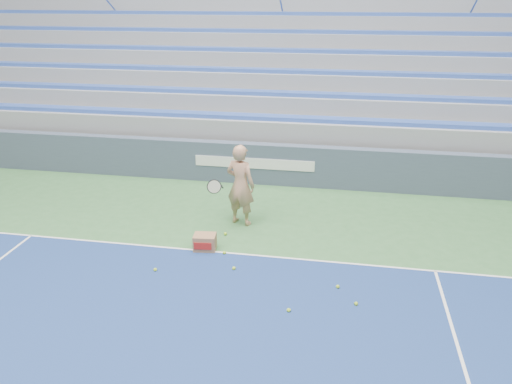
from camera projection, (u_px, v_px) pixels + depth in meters
sponsor_barrier at (255, 163)px, 13.36m from camera, size 30.00×0.32×1.10m
bleachers at (283, 66)px, 17.91m from camera, size 31.00×9.15×7.30m
tennis_player at (240, 185)px, 10.84m from camera, size 0.99×0.93×1.83m
ball_box at (205, 242)px, 9.97m from camera, size 0.47×0.38×0.33m
tennis_ball_0 at (338, 287)px, 8.70m from camera, size 0.07×0.07×0.07m
tennis_ball_1 at (356, 304)px, 8.23m from camera, size 0.07×0.07×0.07m
tennis_ball_2 at (155, 270)px, 9.24m from camera, size 0.07×0.07×0.07m
tennis_ball_3 at (289, 310)px, 8.06m from camera, size 0.07×0.07×0.07m
tennis_ball_4 at (225, 234)px, 10.61m from camera, size 0.07×0.07×0.07m
tennis_ball_5 at (224, 253)px, 9.84m from camera, size 0.07×0.07×0.07m
tennis_ball_6 at (234, 268)px, 9.28m from camera, size 0.07×0.07×0.07m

